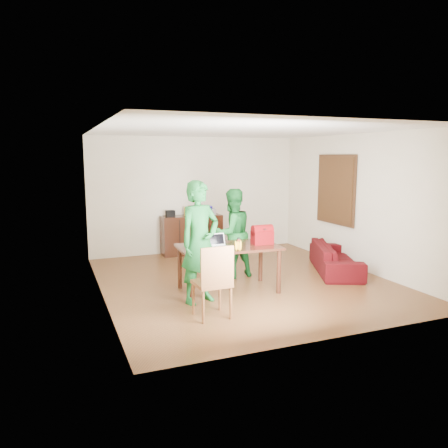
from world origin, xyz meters
name	(u,v)px	position (x,y,z in m)	size (l,w,h in m)	color
room	(242,209)	(0.01, 0.13, 1.31)	(5.20, 5.70, 2.90)	#401D10
table	(228,252)	(-0.49, -0.46, 0.68)	(1.71, 1.03, 0.78)	black
chair	(212,296)	(-1.16, -1.50, 0.31)	(0.49, 0.47, 1.05)	brown
person_near	(200,242)	(-1.11, -0.80, 0.95)	(0.69, 0.45, 1.90)	#135822
person_far	(232,233)	(-0.10, 0.32, 0.83)	(0.81, 0.63, 1.67)	#156123
laptop	(219,245)	(-0.68, -0.51, 0.82)	(0.30, 0.21, 0.21)	white
bananas	(238,249)	(-0.48, -0.84, 0.81)	(0.16, 0.10, 0.06)	yellow
bottle	(239,244)	(-0.46, -0.81, 0.88)	(0.07, 0.07, 0.20)	#532013
red_bag	(262,236)	(0.10, -0.53, 0.91)	(0.35, 0.20, 0.26)	#6A070B
sofa	(336,258)	(1.95, -0.08, 0.27)	(1.88, 0.74, 0.55)	#390710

